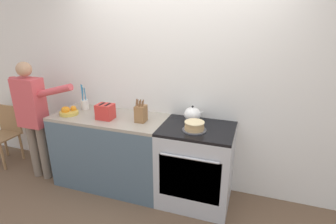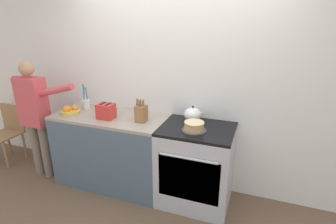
% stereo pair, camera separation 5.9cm
% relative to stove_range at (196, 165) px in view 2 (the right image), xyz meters
% --- Properties ---
extents(ground_plane, '(16.00, 16.00, 0.00)m').
position_rel_stove_range_xyz_m(ground_plane, '(-0.34, -0.31, -0.46)').
color(ground_plane, brown).
extents(wall_back, '(8.00, 0.04, 2.60)m').
position_rel_stove_range_xyz_m(wall_back, '(-0.34, 0.34, 0.84)').
color(wall_back, silver).
rests_on(wall_back, ground_plane).
extents(counter_cabinet, '(1.38, 0.63, 0.92)m').
position_rel_stove_range_xyz_m(counter_cabinet, '(-1.08, 0.00, -0.00)').
color(counter_cabinet, '#4C6070').
rests_on(counter_cabinet, ground_plane).
extents(stove_range, '(0.79, 0.66, 0.92)m').
position_rel_stove_range_xyz_m(stove_range, '(0.00, 0.00, 0.00)').
color(stove_range, '#B7BABF').
rests_on(stove_range, ground_plane).
extents(layer_cake, '(0.25, 0.25, 0.10)m').
position_rel_stove_range_xyz_m(layer_cake, '(-0.01, -0.08, 0.50)').
color(layer_cake, '#4C4C51').
rests_on(layer_cake, stove_range).
extents(tea_kettle, '(0.23, 0.19, 0.19)m').
position_rel_stove_range_xyz_m(tea_kettle, '(-0.10, 0.17, 0.54)').
color(tea_kettle, white).
rests_on(tea_kettle, stove_range).
extents(knife_block, '(0.11, 0.13, 0.27)m').
position_rel_stove_range_xyz_m(knife_block, '(-0.64, -0.03, 0.56)').
color(knife_block, olive).
rests_on(knife_block, counter_cabinet).
extents(utensil_crock, '(0.09, 0.09, 0.33)m').
position_rel_stove_range_xyz_m(utensil_crock, '(-1.50, 0.13, 0.53)').
color(utensil_crock, silver).
rests_on(utensil_crock, counter_cabinet).
extents(fruit_bowl, '(0.22, 0.22, 0.11)m').
position_rel_stove_range_xyz_m(fruit_bowl, '(-1.58, -0.11, 0.50)').
color(fruit_bowl, gold).
rests_on(fruit_bowl, counter_cabinet).
extents(toaster, '(0.20, 0.16, 0.18)m').
position_rel_stove_range_xyz_m(toaster, '(-1.07, -0.08, 0.55)').
color(toaster, red).
rests_on(toaster, counter_cabinet).
extents(person_baker, '(0.90, 0.20, 1.55)m').
position_rel_stove_range_xyz_m(person_baker, '(-2.05, -0.19, 0.46)').
color(person_baker, '#7A6B5B').
rests_on(person_baker, ground_plane).
extents(dining_chair, '(0.40, 0.40, 0.83)m').
position_rel_stove_range_xyz_m(dining_chair, '(-2.85, 0.01, 0.02)').
color(dining_chair, '#997047').
rests_on(dining_chair, ground_plane).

